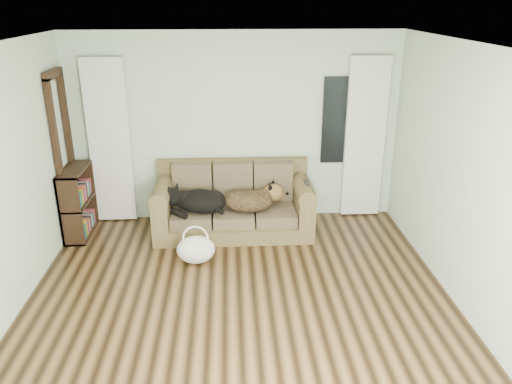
{
  "coord_description": "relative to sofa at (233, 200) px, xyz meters",
  "views": [
    {
      "loc": [
        -0.07,
        -4.2,
        2.99
      ],
      "look_at": [
        0.24,
        1.6,
        0.71
      ],
      "focal_mm": 35.0,
      "sensor_mm": 36.0,
      "label": 1
    }
  ],
  "objects": [
    {
      "name": "tote_bag",
      "position": [
        -0.46,
        -0.84,
        -0.29
      ],
      "size": [
        0.56,
        0.51,
        0.33
      ],
      "primitive_type": "ellipsoid",
      "rotation": [
        0.0,
        0.0,
        -0.4
      ],
      "color": "beige",
      "rests_on": "floor"
    },
    {
      "name": "floor",
      "position": [
        0.04,
        -1.98,
        -0.45
      ],
      "size": [
        5.0,
        5.0,
        0.0
      ],
      "primitive_type": "plane",
      "color": "black",
      "rests_on": "ground"
    },
    {
      "name": "dog_shepherd",
      "position": [
        0.23,
        -0.1,
        0.04
      ],
      "size": [
        0.71,
        0.52,
        0.3
      ],
      "primitive_type": "ellipsoid",
      "rotation": [
        0.0,
        0.0,
        3.08
      ],
      "color": "black",
      "rests_on": "sofa"
    },
    {
      "name": "window_pane",
      "position": [
        1.49,
        0.5,
        0.95
      ],
      "size": [
        0.5,
        0.03,
        1.2
      ],
      "primitive_type": "cube",
      "color": "black",
      "rests_on": "wall_back"
    },
    {
      "name": "ceiling",
      "position": [
        0.04,
        -1.98,
        2.15
      ],
      "size": [
        5.0,
        5.0,
        0.0
      ],
      "primitive_type": "plane",
      "color": "white",
      "rests_on": "ground"
    },
    {
      "name": "wall_back",
      "position": [
        0.04,
        0.52,
        0.85
      ],
      "size": [
        4.5,
        0.04,
        2.6
      ],
      "primitive_type": "cube",
      "color": "#B7D5AE",
      "rests_on": "ground"
    },
    {
      "name": "tv_remote",
      "position": [
        0.96,
        -0.13,
        0.28
      ],
      "size": [
        0.06,
        0.18,
        0.02
      ],
      "primitive_type": "cube",
      "rotation": [
        0.0,
        0.0,
        0.05
      ],
      "color": "black",
      "rests_on": "sofa"
    },
    {
      "name": "bookshelf",
      "position": [
        -2.05,
        0.01,
        0.05
      ],
      "size": [
        0.29,
        0.75,
        0.93
      ],
      "primitive_type": "cube",
      "rotation": [
        0.0,
        0.0,
        -0.01
      ],
      "color": "black",
      "rests_on": "floor"
    },
    {
      "name": "dog_black_lab",
      "position": [
        -0.47,
        -0.1,
        0.03
      ],
      "size": [
        0.81,
        0.69,
        0.29
      ],
      "primitive_type": "ellipsoid",
      "rotation": [
        0.0,
        0.0,
        -0.36
      ],
      "color": "black",
      "rests_on": "sofa"
    },
    {
      "name": "curtain_left",
      "position": [
        -1.66,
        0.44,
        0.7
      ],
      "size": [
        0.55,
        0.08,
        2.25
      ],
      "primitive_type": "cube",
      "color": "white",
      "rests_on": "ground"
    },
    {
      "name": "wall_right",
      "position": [
        2.29,
        -1.98,
        0.85
      ],
      "size": [
        0.04,
        5.0,
        2.6
      ],
      "primitive_type": "cube",
      "color": "#B7D5AE",
      "rests_on": "ground"
    },
    {
      "name": "curtain_right",
      "position": [
        1.84,
        0.44,
        0.7
      ],
      "size": [
        0.55,
        0.08,
        2.25
      ],
      "primitive_type": "cube",
      "color": "white",
      "rests_on": "ground"
    },
    {
      "name": "sofa",
      "position": [
        0.0,
        0.0,
        0.0
      ],
      "size": [
        2.08,
        0.9,
        0.85
      ],
      "primitive_type": "cube",
      "color": "brown",
      "rests_on": "floor"
    },
    {
      "name": "door_casing",
      "position": [
        -2.16,
        0.07,
        0.6
      ],
      "size": [
        0.07,
        0.6,
        2.1
      ],
      "primitive_type": "cube",
      "color": "black",
      "rests_on": "ground"
    }
  ]
}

